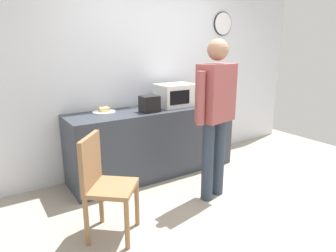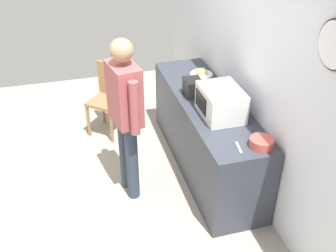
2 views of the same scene
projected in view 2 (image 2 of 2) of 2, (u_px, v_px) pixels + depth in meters
The scene contains 11 objects.
ground_plane at pixel (105, 192), 4.42m from camera, with size 6.00×6.00×0.00m, color #9E9384.
back_wall at pixel (251, 68), 4.07m from camera, with size 5.40×0.13×2.60m.
kitchen_counter at pixel (205, 133), 4.61m from camera, with size 2.25×0.62×0.89m, color #333842.
microwave at pixel (221, 102), 4.01m from camera, with size 0.50×0.39×0.30m.
sandwich_plate at pixel (201, 73), 4.90m from camera, with size 0.28×0.28×0.07m.
salad_bowl at pixel (261, 143), 3.60m from camera, with size 0.22×0.22×0.08m, color #C64C42.
toaster at pixel (193, 88), 4.40m from camera, with size 0.22×0.18×0.20m, color black.
fork_utensil at pixel (221, 91), 4.54m from camera, with size 0.17×0.02×0.01m, color silver.
spoon_utensil at pixel (239, 147), 3.61m from camera, with size 0.17×0.02×0.01m, color silver.
person_standing at pixel (125, 109), 3.91m from camera, with size 0.58×0.31×1.75m.
wooden_chair at pixel (109, 95), 5.23m from camera, with size 0.56×0.56×0.94m.
Camera 2 is at (3.40, -0.21, 2.98)m, focal length 42.80 mm.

